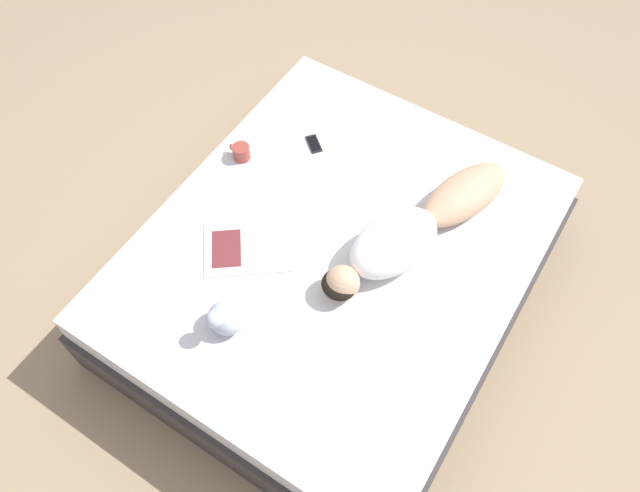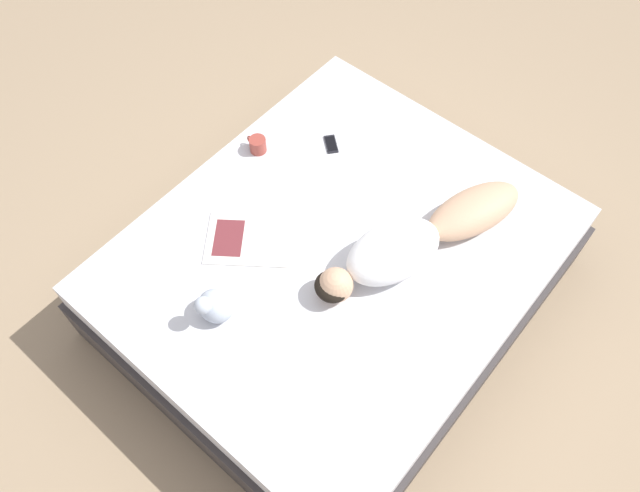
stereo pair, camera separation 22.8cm
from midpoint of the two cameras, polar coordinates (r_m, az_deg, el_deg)
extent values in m
plane|color=#9E8466|center=(3.65, -0.42, -4.50)|extent=(12.00, 12.00, 0.00)
cube|color=#383333|center=(3.50, -0.43, -3.21)|extent=(1.90, 2.24, 0.34)
cube|color=silver|center=(3.27, -0.46, -0.94)|extent=(1.84, 2.18, 0.20)
ellipsoid|color=tan|center=(3.33, 11.18, 4.55)|extent=(0.42, 0.61, 0.17)
ellipsoid|color=white|center=(3.07, 4.68, 0.19)|extent=(0.46, 0.58, 0.23)
ellipsoid|color=black|center=(2.97, -0.46, -3.69)|extent=(0.22, 0.21, 0.09)
sphere|color=tan|center=(2.98, -0.13, -3.50)|extent=(0.17, 0.17, 0.17)
cube|color=silver|center=(3.20, -6.55, -0.10)|extent=(0.37, 0.39, 0.01)
cube|color=silver|center=(3.22, -10.55, -0.39)|extent=(0.37, 0.39, 0.01)
cube|color=maroon|center=(3.22, -10.57, -0.35)|extent=(0.25, 0.27, 0.00)
cylinder|color=#993D33|center=(3.54, -9.05, 8.37)|extent=(0.09, 0.09, 0.09)
cylinder|color=black|center=(3.51, -9.14, 8.76)|extent=(0.08, 0.08, 0.01)
torus|color=#993D33|center=(3.56, -9.73, 8.70)|extent=(0.06, 0.01, 0.06)
cube|color=black|center=(3.59, -2.40, 9.22)|extent=(0.14, 0.13, 0.01)
cube|color=black|center=(3.59, -2.40, 9.27)|extent=(0.12, 0.11, 0.00)
ellipsoid|color=#B2BCCC|center=(2.96, -10.79, -6.64)|extent=(0.18, 0.16, 0.15)
sphere|color=#B2BCCC|center=(2.85, -11.88, -6.70)|extent=(0.08, 0.08, 0.08)
camera|label=1|loc=(0.11, -92.09, -3.33)|focal=35.00mm
camera|label=2|loc=(0.11, 87.91, 3.33)|focal=35.00mm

